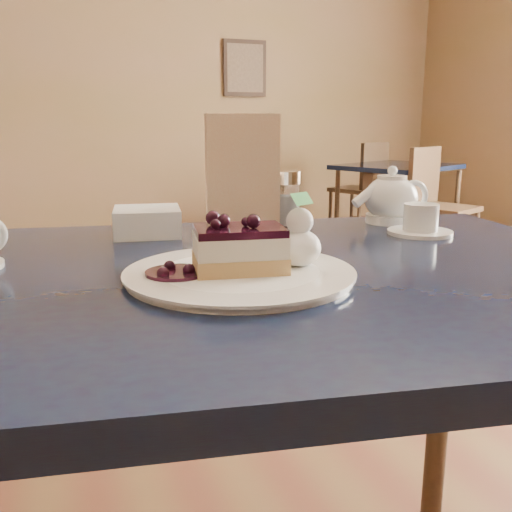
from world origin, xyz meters
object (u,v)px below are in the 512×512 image
object	(u,v)px
dessert_plate	(240,274)
cheesecake_slice	(240,249)
main_table	(234,321)
bg_table_far_right	(393,239)
tea_set	(396,204)

from	to	relation	value
dessert_plate	cheesecake_slice	xyz separation A→B (m)	(-0.00, 0.00, 0.04)
main_table	dessert_plate	world-z (taller)	dessert_plate
dessert_plate	cheesecake_slice	bearing A→B (deg)	116.57
dessert_plate	bg_table_far_right	xyz separation A→B (m)	(2.58, 3.39, -0.78)
cheesecake_slice	bg_table_far_right	size ratio (longest dim) A/B	0.09
dessert_plate	tea_set	distance (m)	0.57
main_table	tea_set	bearing A→B (deg)	37.71
cheesecake_slice	main_table	bearing A→B (deg)	90.00
main_table	bg_table_far_right	distance (m)	4.27
tea_set	bg_table_far_right	world-z (taller)	tea_set
dessert_plate	bg_table_far_right	size ratio (longest dim) A/B	0.19
cheesecake_slice	bg_table_far_right	distance (m)	4.34
main_table	dessert_plate	distance (m)	0.11
cheesecake_slice	bg_table_far_right	world-z (taller)	cheesecake_slice
dessert_plate	tea_set	bearing A→B (deg)	32.76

